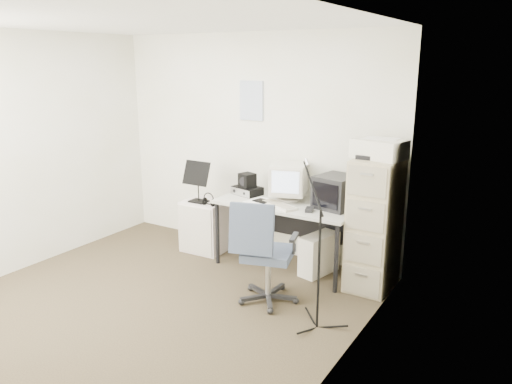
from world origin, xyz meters
The scene contains 23 objects.
floor centered at (0.00, 0.00, -0.01)m, with size 3.60×3.60×0.01m, color #2F261B.
ceiling centered at (0.00, 0.00, 2.50)m, with size 3.60×3.60×0.01m, color white.
wall_back centered at (0.00, 1.80, 1.25)m, with size 3.60×0.02×2.50m, color white.
wall_left centered at (-1.80, 0.00, 1.25)m, with size 0.02×3.60×2.50m, color white.
wall_right centered at (1.80, 0.00, 1.25)m, with size 0.02×3.60×2.50m, color white.
wall_calendar centered at (-0.02, 1.79, 1.75)m, with size 0.30×0.02×0.44m, color white.
filing_cabinet centered at (1.58, 1.48, 0.65)m, with size 0.40×0.60×1.30m, color #C4B693.
printer centered at (1.58, 1.48, 1.39)m, with size 0.46×0.32×0.18m, color white.
desk centered at (0.63, 1.45, 0.36)m, with size 1.50×0.70×0.73m, color #B0B0AE.
crt_monitor centered at (0.60, 1.54, 0.93)m, with size 0.36×0.38×0.40m, color white.
crt_tv centered at (1.14, 1.55, 0.90)m, with size 0.37×0.39×0.33m, color black.
desk_speaker centered at (0.94, 1.53, 0.81)m, with size 0.08×0.08×0.16m, color beige.
keyboard centered at (0.62, 1.28, 0.74)m, with size 0.45×0.16×0.02m, color white.
mouse centered at (0.97, 1.29, 0.75)m, with size 0.07×0.12×0.04m, color black.
radio_receiver centered at (0.09, 1.52, 0.77)m, with size 0.31×0.22×0.09m, color black.
radio_speaker centered at (0.10, 1.51, 0.90)m, with size 0.16×0.15×0.16m, color black.
papers centered at (0.37, 1.30, 0.74)m, with size 0.21×0.28×0.02m, color white.
pc_tower centered at (1.00, 1.49, 0.21)m, with size 0.20×0.46×0.43m, color white.
office_chair centered at (0.86, 0.66, 0.49)m, with size 0.57×0.57×0.99m, color #4B5774.
side_cart centered at (-0.42, 1.40, 0.30)m, with size 0.49×0.39×0.60m, color silver.
music_stand centered at (-0.46, 1.34, 0.85)m, with size 0.34×0.18×0.49m, color black.
headphones centered at (-0.28, 1.28, 0.65)m, with size 0.16×0.16×0.03m, color black.
mic_stand centered at (1.46, 0.46, 0.68)m, with size 0.02×0.02×1.36m, color black.
Camera 1 is at (2.99, -3.06, 2.19)m, focal length 35.00 mm.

